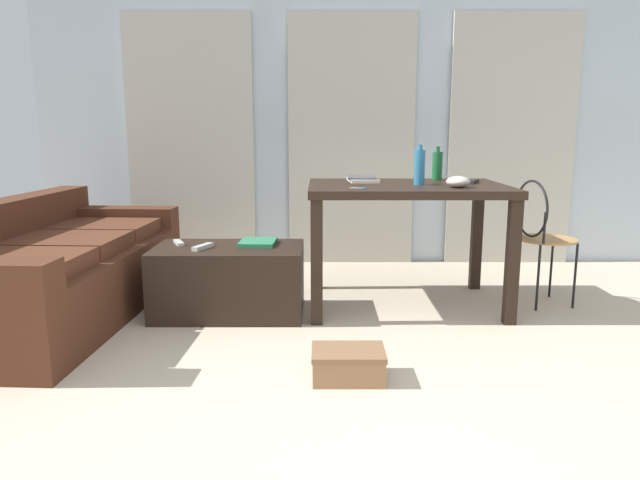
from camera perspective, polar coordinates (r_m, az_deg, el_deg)
name	(u,v)px	position (r m, az deg, el deg)	size (l,w,h in m)	color
ground_plane	(369,340)	(3.24, 4.84, -9.76)	(7.67, 7.67, 0.00)	beige
wall_back	(352,121)	(5.03, 3.18, 11.60)	(5.30, 0.10, 2.42)	silver
curtains	(352,141)	(4.95, 3.21, 9.69)	(3.77, 0.03, 2.08)	beige
couch	(55,271)	(3.90, -24.68, -2.80)	(1.01, 2.05, 0.71)	#4C2819
coffee_table	(230,280)	(3.66, -8.83, -3.94)	(0.91, 0.54, 0.43)	black
craft_table	(407,201)	(3.76, 8.59, 3.82)	(1.25, 0.89, 0.80)	black
wire_chair	(541,228)	(4.01, 20.93, 1.09)	(0.37, 0.40, 0.83)	#B7844C
bottle_near	(438,166)	(4.10, 11.59, 7.20)	(0.07, 0.07, 0.23)	#195B2D
bottle_far	(421,167)	(3.71, 9.88, 7.11)	(0.07, 0.07, 0.25)	teal
bowl	(459,182)	(3.59, 13.56, 5.60)	(0.14, 0.14, 0.07)	beige
book_stack	(363,179)	(3.91, 4.31, 6.01)	(0.21, 0.30, 0.03)	silver
tv_remote_on_table	(474,181)	(3.92, 14.95, 5.61)	(0.04, 0.19, 0.02)	#232326
scissors	(361,188)	(3.44, 4.06, 5.12)	(0.10, 0.08, 0.00)	#9EA0A5
tv_remote_primary	(180,243)	(3.75, -13.65, -0.25)	(0.04, 0.16, 0.02)	#B7B7B2
tv_remote_secondary	(204,247)	(3.57, -11.38, -0.66)	(0.04, 0.17, 0.02)	#B7B7B2
magazine	(259,243)	(3.65, -6.04, -0.25)	(0.22, 0.25, 0.03)	#2D7F56
shoebox	(349,364)	(2.74, 2.89, -12.11)	(0.34, 0.24, 0.14)	#996B47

